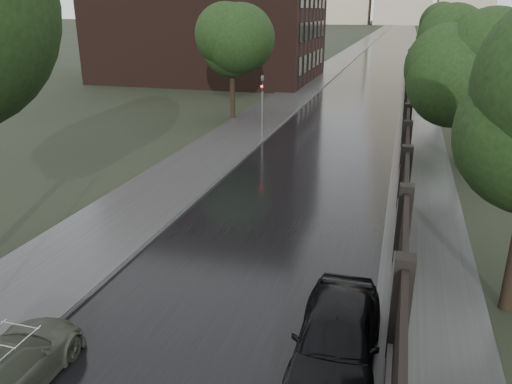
% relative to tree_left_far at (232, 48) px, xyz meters
% --- Properties ---
extents(road, '(8.00, 420.00, 0.02)m').
position_rel_tree_left_far_xyz_m(road, '(8.00, 160.00, -5.23)').
color(road, black).
rests_on(road, ground).
extents(sidewalk_left, '(4.00, 420.00, 0.16)m').
position_rel_tree_left_far_xyz_m(sidewalk_left, '(2.00, 160.00, -5.16)').
color(sidewalk_left, '#2D2D2D').
rests_on(sidewalk_left, ground).
extents(verge_right, '(3.00, 420.00, 0.08)m').
position_rel_tree_left_far_xyz_m(verge_right, '(13.50, 160.00, -5.20)').
color(verge_right, '#2D2D2D').
rests_on(verge_right, ground).
extents(fence_right, '(0.45, 75.72, 2.70)m').
position_rel_tree_left_far_xyz_m(fence_right, '(12.60, 2.01, -4.23)').
color(fence_right, '#383533').
rests_on(fence_right, ground).
extents(tree_left_far, '(4.25, 4.25, 7.39)m').
position_rel_tree_left_far_xyz_m(tree_left_far, '(0.00, 0.00, 0.00)').
color(tree_left_far, black).
rests_on(tree_left_far, ground).
extents(tree_right_b, '(4.08, 4.08, 7.01)m').
position_rel_tree_left_far_xyz_m(tree_right_b, '(15.50, -8.00, -0.29)').
color(tree_right_b, black).
rests_on(tree_right_b, ground).
extents(tree_right_c, '(4.08, 4.08, 7.01)m').
position_rel_tree_left_far_xyz_m(tree_right_c, '(15.50, 10.00, -0.29)').
color(tree_right_c, black).
rests_on(tree_right_c, ground).
extents(traffic_light, '(0.16, 0.32, 4.00)m').
position_rel_tree_left_far_xyz_m(traffic_light, '(3.70, -5.01, -2.84)').
color(traffic_light, '#59595E').
rests_on(traffic_light, ground).
extents(volga_sedan, '(1.96, 4.39, 1.25)m').
position_rel_tree_left_far_xyz_m(volga_sedan, '(4.55, -28.65, -4.62)').
color(volga_sedan, '#404638').
rests_on(volga_sedan, ground).
extents(car_right_near, '(1.98, 4.77, 1.61)m').
position_rel_tree_left_far_xyz_m(car_right_near, '(11.26, -25.73, -4.43)').
color(car_right_near, black).
rests_on(car_right_near, ground).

